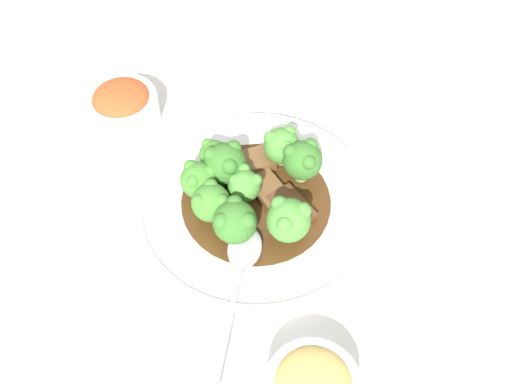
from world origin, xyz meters
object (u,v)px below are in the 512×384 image
beef_strip_0 (268,189)px  beef_strip_3 (291,207)px  broccoli_floret_4 (214,154)px  broccoli_floret_8 (282,145)px  beef_strip_1 (242,211)px  beef_strip_2 (249,163)px  broccoli_floret_0 (235,221)px  broccoli_floret_1 (199,179)px  broccoli_floret_2 (225,163)px  side_bowl_kimchi (123,104)px  broccoli_floret_7 (289,220)px  broccoli_floret_6 (244,183)px  broccoli_floret_5 (303,160)px  sauce_dish (372,104)px  broccoli_floret_3 (211,202)px  main_plate (256,203)px  serving_spoon (242,261)px

beef_strip_0 → beef_strip_3: bearing=-136.3°
broccoli_floret_4 → broccoli_floret_8: broccoli_floret_8 is taller
beef_strip_0 → beef_strip_1: same height
beef_strip_0 → beef_strip_2: 0.05m
broccoli_floret_0 → broccoli_floret_1: (0.07, 0.05, -0.01)m
beef_strip_3 → broccoli_floret_2: size_ratio=1.18×
broccoli_floret_4 → side_bowl_kimchi: (0.11, 0.13, -0.02)m
broccoli_floret_1 → broccoli_floret_2: bearing=-58.4°
side_bowl_kimchi → broccoli_floret_4: bearing=-129.3°
broccoli_floret_4 → broccoli_floret_7: 0.14m
broccoli_floret_6 → broccoli_floret_2: bearing=41.4°
broccoli_floret_7 → broccoli_floret_6: bearing=41.7°
broccoli_floret_4 → broccoli_floret_5: (-0.02, -0.11, 0.01)m
beef_strip_1 → beef_strip_3: same height
broccoli_floret_5 → broccoli_floret_6: broccoli_floret_5 is taller
broccoli_floret_6 → sauce_dish: 0.26m
broccoli_floret_0 → broccoli_floret_3: bearing=43.9°
broccoli_floret_0 → broccoli_floret_3: 0.04m
broccoli_floret_1 → broccoli_floret_6: (-0.01, -0.06, 0.00)m
beef_strip_1 → broccoli_floret_7: bearing=-120.8°
broccoli_floret_1 → broccoli_floret_6: bearing=-97.4°
beef_strip_3 → beef_strip_2: bearing=36.8°
beef_strip_3 → broccoli_floret_8: 0.08m
broccoli_floret_7 → broccoli_floret_5: bearing=-13.8°
beef_strip_1 → broccoli_floret_3: broccoli_floret_3 is taller
broccoli_floret_0 → broccoli_floret_8: broccoli_floret_0 is taller
main_plate → serving_spoon: bearing=169.2°
beef_strip_0 → sauce_dish: bearing=-43.4°
broccoli_floret_4 → sauce_dish: 0.26m
serving_spoon → side_bowl_kimchi: bearing=33.4°
beef_strip_2 → sauce_dish: (0.13, -0.18, -0.02)m
broccoli_floret_1 → sauce_dish: (0.17, -0.25, -0.04)m
main_plate → serving_spoon: (-0.09, 0.02, 0.02)m
beef_strip_2 → broccoli_floret_2: size_ratio=1.23×
beef_strip_1 → broccoli_floret_2: bearing=21.8°
broccoli_floret_6 → side_bowl_kimchi: broccoli_floret_6 is taller
beef_strip_3 → broccoli_floret_3: bearing=95.0°
broccoli_floret_3 → sauce_dish: size_ratio=0.66×
broccoli_floret_0 → serving_spoon: size_ratio=0.28×
broccoli_floret_2 → broccoli_floret_8: bearing=-67.2°
broccoli_floret_4 → beef_strip_0: bearing=-120.2°
beef_strip_3 → broccoli_floret_6: broccoli_floret_6 is taller
broccoli_floret_8 → broccoli_floret_3: bearing=134.3°
broccoli_floret_6 → broccoli_floret_7: size_ratio=0.84×
broccoli_floret_2 → broccoli_floret_5: bearing=-88.8°
broccoli_floret_0 → broccoli_floret_1: bearing=34.2°
broccoli_floret_3 → serving_spoon: 0.08m
main_plate → broccoli_floret_1: 0.08m
main_plate → broccoli_floret_8: (0.06, -0.03, 0.04)m
broccoli_floret_1 → broccoli_floret_2: size_ratio=0.83×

